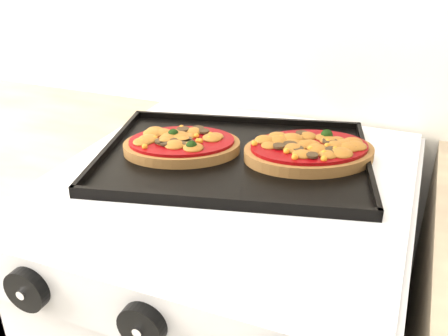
% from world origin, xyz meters
% --- Properties ---
extents(control_panel, '(0.60, 0.02, 0.09)m').
position_xyz_m(control_panel, '(-0.03, 1.39, 0.85)').
color(control_panel, silver).
rests_on(control_panel, stove).
extents(knob_left, '(0.06, 0.02, 0.06)m').
position_xyz_m(knob_left, '(-0.20, 1.37, 0.85)').
color(knob_left, black).
rests_on(knob_left, control_panel).
extents(knob_center, '(0.06, 0.02, 0.06)m').
position_xyz_m(knob_center, '(-0.02, 1.37, 0.85)').
color(knob_center, black).
rests_on(knob_center, control_panel).
extents(baking_tray, '(0.54, 0.45, 0.02)m').
position_xyz_m(baking_tray, '(-0.04, 1.73, 0.92)').
color(baking_tray, black).
rests_on(baking_tray, stove).
extents(pizza_left, '(0.25, 0.22, 0.03)m').
position_xyz_m(pizza_left, '(-0.14, 1.72, 0.94)').
color(pizza_left, brown).
rests_on(pizza_left, baking_tray).
extents(pizza_right, '(0.28, 0.25, 0.03)m').
position_xyz_m(pizza_right, '(0.08, 1.78, 0.94)').
color(pizza_right, brown).
rests_on(pizza_right, baking_tray).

